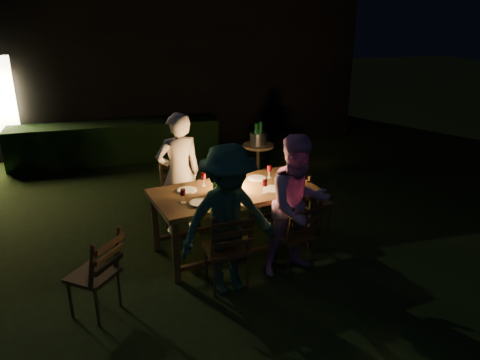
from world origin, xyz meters
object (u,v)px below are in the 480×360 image
object	(u,v)px
chair_near_right	(294,247)
chair_end	(311,212)
bottle_bucket_a	(256,137)
chair_near_left	(227,262)
person_opp_left	(228,221)
bottle_bucket_b	(260,135)
chair_far_left	(182,212)
person_opp_right	(298,206)
side_table	(258,149)
dining_table	(234,196)
chair_spare	(96,288)
person_house_side	(179,174)
bottle_table	(215,182)
chair_far_right	(245,202)
lantern	(235,176)
ice_bucket	(258,139)

from	to	relation	value
chair_near_right	chair_end	bearing A→B (deg)	41.48
chair_end	bottle_bucket_a	world-z (taller)	bottle_bucket_a
chair_near_left	bottle_bucket_a	distance (m)	3.33
person_opp_left	bottle_bucket_b	distance (m)	3.43
bottle_bucket_b	chair_far_left	bearing A→B (deg)	-136.05
person_opp_right	bottle_bucket_a	xyz separation A→B (m)	(0.36, 2.90, 0.04)
side_table	dining_table	bearing A→B (deg)	-114.49
chair_near_right	chair_end	distance (m)	1.09
chair_spare	bottle_bucket_a	size ratio (longest dim) A/B	3.11
person_house_side	person_opp_right	world-z (taller)	person_house_side
chair_end	bottle_table	world-z (taller)	bottle_table
chair_far_left	bottle_bucket_b	xyz separation A→B (m)	(1.65, 1.59, 0.59)
chair_far_left	person_opp_right	bearing A→B (deg)	121.30
bottle_bucket_b	chair_spare	bearing A→B (deg)	-130.87
chair_far_right	dining_table	bearing A→B (deg)	55.54
chair_far_right	chair_spare	distance (m)	2.80
person_house_side	side_table	bearing A→B (deg)	-148.06
lantern	ice_bucket	bearing A→B (deg)	65.79
chair_near_right	person_house_side	xyz separation A→B (m)	(-1.19, 1.39, 0.57)
person_house_side	person_opp_left	size ratio (longest dim) A/B	1.01
chair_far_left	person_house_side	size ratio (longest dim) A/B	0.60
chair_spare	person_house_side	bearing A→B (deg)	4.14
chair_end	side_table	world-z (taller)	chair_end
chair_near_left	bottle_table	xyz separation A→B (m)	(0.05, 0.80, 0.67)
chair_far_left	lantern	distance (m)	1.12
chair_near_left	lantern	world-z (taller)	lantern
person_opp_left	bottle_bucket_a	distance (m)	3.32
bottle_bucket_b	bottle_bucket_a	bearing A→B (deg)	-141.34
chair_near_right	person_house_side	bearing A→B (deg)	116.37
dining_table	bottle_bucket_b	world-z (taller)	bottle_bucket_b
person_house_side	lantern	distance (m)	0.93
chair_spare	person_opp_right	size ratio (longest dim) A/B	0.58
chair_far_left	bottle_bucket_a	distance (m)	2.25
chair_spare	person_house_side	size ratio (longest dim) A/B	0.57
lantern	bottle_bucket_a	world-z (taller)	lantern
chair_near_right	side_table	bearing A→B (deg)	67.43
chair_spare	person_opp_right	xyz separation A→B (m)	(2.33, 0.25, 0.56)
lantern	bottle_bucket_a	distance (m)	2.32
chair_far_left	lantern	bearing A→B (deg)	126.52
chair_far_right	bottle_bucket_a	world-z (taller)	bottle_bucket_a
lantern	bottle_bucket_b	size ratio (longest dim) A/B	1.09
person_opp_left	chair_far_right	bearing A→B (deg)	57.81
chair_far_left	person_opp_right	world-z (taller)	person_opp_right
dining_table	bottle_table	world-z (taller)	bottle_table
chair_spare	chair_far_right	bearing A→B (deg)	-11.23
bottle_table	ice_bucket	size ratio (longest dim) A/B	0.93
bottle_table	bottle_bucket_b	world-z (taller)	bottle_table
chair_far_left	bottle_bucket_a	bearing A→B (deg)	-145.00
chair_spare	person_house_side	distance (m)	2.11
person_house_side	bottle_bucket_b	distance (m)	2.27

